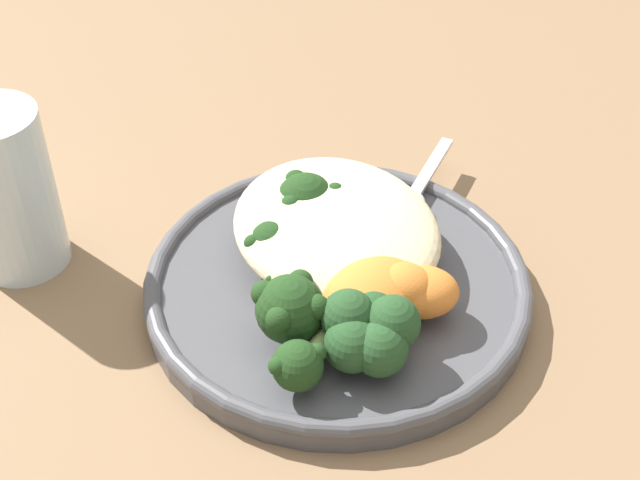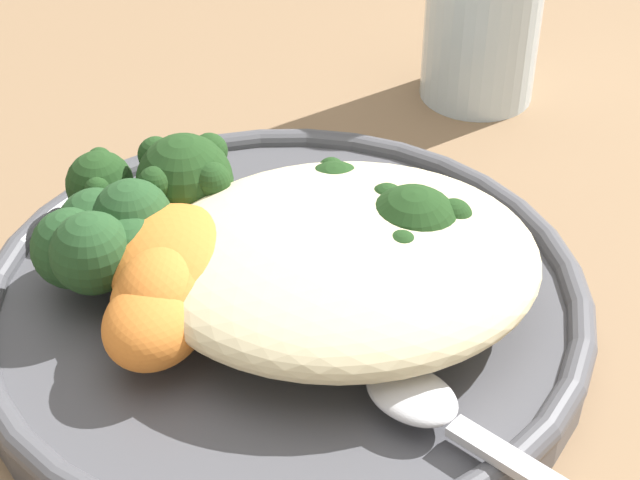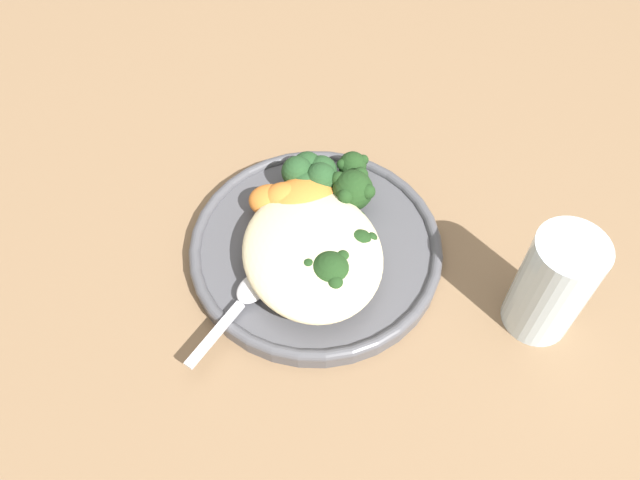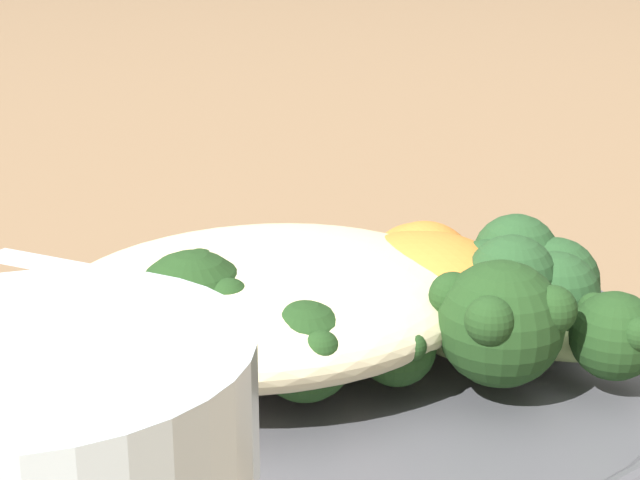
{
  "view_description": "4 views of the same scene",
  "coord_description": "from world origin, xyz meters",
  "px_view_note": "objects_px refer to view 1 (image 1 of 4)",
  "views": [
    {
      "loc": [
        0.38,
        -0.21,
        0.42
      ],
      "look_at": [
        -0.0,
        -0.03,
        0.06
      ],
      "focal_mm": 50.0,
      "sensor_mm": 36.0,
      "label": 1
    },
    {
      "loc": [
        0.02,
        0.32,
        0.31
      ],
      "look_at": [
        -0.02,
        -0.03,
        0.04
      ],
      "focal_mm": 60.0,
      "sensor_mm": 36.0,
      "label": 2
    },
    {
      "loc": [
        -0.36,
        0.07,
        0.54
      ],
      "look_at": [
        -0.01,
        -0.02,
        0.03
      ],
      "focal_mm": 35.0,
      "sensor_mm": 36.0,
      "label": 3
    },
    {
      "loc": [
        -0.15,
        -0.35,
        0.18
      ],
      "look_at": [
        -0.01,
        -0.01,
        0.06
      ],
      "focal_mm": 60.0,
      "sensor_mm": 36.0,
      "label": 4
    }
  ],
  "objects_px": {
    "plate": "(337,285)",
    "broccoli_stalk_3": "(314,282)",
    "broccoli_stalk_5": "(318,343)",
    "sweet_potato_chunk_2": "(421,292)",
    "broccoli_stalk_4": "(296,307)",
    "kale_tuft": "(369,330)",
    "spoon": "(412,196)",
    "sweet_potato_chunk_1": "(398,288)",
    "water_glass": "(7,191)",
    "broccoli_stalk_1": "(315,216)",
    "sweet_potato_chunk_0": "(372,292)",
    "quinoa_mound": "(336,227)",
    "broccoli_stalk_2": "(291,254)",
    "broccoli_stalk_0": "(366,234)",
    "sweet_potato_chunk_3": "(396,292)"
  },
  "relations": [
    {
      "from": "broccoli_stalk_4",
      "to": "sweet_potato_chunk_0",
      "type": "bearing_deg",
      "value": 162.06
    },
    {
      "from": "sweet_potato_chunk_3",
      "to": "sweet_potato_chunk_2",
      "type": "bearing_deg",
      "value": 75.27
    },
    {
      "from": "kale_tuft",
      "to": "water_glass",
      "type": "height_order",
      "value": "water_glass"
    },
    {
      "from": "sweet_potato_chunk_0",
      "to": "sweet_potato_chunk_2",
      "type": "distance_m",
      "value": 0.03
    },
    {
      "from": "broccoli_stalk_2",
      "to": "broccoli_stalk_3",
      "type": "bearing_deg",
      "value": 147.77
    },
    {
      "from": "spoon",
      "to": "broccoli_stalk_5",
      "type": "bearing_deg",
      "value": -179.58
    },
    {
      "from": "broccoli_stalk_4",
      "to": "kale_tuft",
      "type": "distance_m",
      "value": 0.05
    },
    {
      "from": "broccoli_stalk_4",
      "to": "sweet_potato_chunk_3",
      "type": "xyz_separation_m",
      "value": [
        0.01,
        0.06,
        -0.0
      ]
    },
    {
      "from": "plate",
      "to": "water_glass",
      "type": "distance_m",
      "value": 0.23
    },
    {
      "from": "broccoli_stalk_3",
      "to": "spoon",
      "type": "bearing_deg",
      "value": -127.46
    },
    {
      "from": "plate",
      "to": "spoon",
      "type": "distance_m",
      "value": 0.1
    },
    {
      "from": "plate",
      "to": "broccoli_stalk_5",
      "type": "xyz_separation_m",
      "value": [
        0.06,
        -0.04,
        0.02
      ]
    },
    {
      "from": "sweet_potato_chunk_2",
      "to": "spoon",
      "type": "height_order",
      "value": "sweet_potato_chunk_2"
    },
    {
      "from": "broccoli_stalk_4",
      "to": "water_glass",
      "type": "xyz_separation_m",
      "value": [
        -0.17,
        -0.14,
        0.02
      ]
    },
    {
      "from": "plate",
      "to": "broccoli_stalk_1",
      "type": "relative_size",
      "value": 1.92
    },
    {
      "from": "broccoli_stalk_3",
      "to": "spoon",
      "type": "height_order",
      "value": "broccoli_stalk_3"
    },
    {
      "from": "broccoli_stalk_4",
      "to": "plate",
      "type": "bearing_deg",
      "value": -153.53
    },
    {
      "from": "broccoli_stalk_4",
      "to": "water_glass",
      "type": "relative_size",
      "value": 0.76
    },
    {
      "from": "quinoa_mound",
      "to": "broccoli_stalk_5",
      "type": "relative_size",
      "value": 1.44
    },
    {
      "from": "plate",
      "to": "broccoli_stalk_3",
      "type": "bearing_deg",
      "value": -61.75
    },
    {
      "from": "broccoli_stalk_1",
      "to": "sweet_potato_chunk_0",
      "type": "xyz_separation_m",
      "value": [
        0.08,
        0.0,
        -0.0
      ]
    },
    {
      "from": "spoon",
      "to": "sweet_potato_chunk_3",
      "type": "bearing_deg",
      "value": -165.4
    },
    {
      "from": "broccoli_stalk_0",
      "to": "broccoli_stalk_4",
      "type": "xyz_separation_m",
      "value": [
        0.05,
        -0.07,
        0.01
      ]
    },
    {
      "from": "sweet_potato_chunk_3",
      "to": "spoon",
      "type": "xyz_separation_m",
      "value": [
        -0.1,
        0.07,
        -0.01
      ]
    },
    {
      "from": "plate",
      "to": "sweet_potato_chunk_2",
      "type": "xyz_separation_m",
      "value": [
        0.05,
        0.03,
        0.03
      ]
    },
    {
      "from": "plate",
      "to": "broccoli_stalk_4",
      "type": "bearing_deg",
      "value": -50.94
    },
    {
      "from": "quinoa_mound",
      "to": "sweet_potato_chunk_1",
      "type": "height_order",
      "value": "quinoa_mound"
    },
    {
      "from": "broccoli_stalk_5",
      "to": "sweet_potato_chunk_1",
      "type": "height_order",
      "value": "sweet_potato_chunk_1"
    },
    {
      "from": "plate",
      "to": "sweet_potato_chunk_3",
      "type": "distance_m",
      "value": 0.06
    },
    {
      "from": "broccoli_stalk_2",
      "to": "broccoli_stalk_3",
      "type": "relative_size",
      "value": 1.0
    },
    {
      "from": "sweet_potato_chunk_0",
      "to": "broccoli_stalk_4",
      "type": "bearing_deg",
      "value": -95.35
    },
    {
      "from": "plate",
      "to": "broccoli_stalk_0",
      "type": "xyz_separation_m",
      "value": [
        -0.02,
        0.03,
        0.02
      ]
    },
    {
      "from": "quinoa_mound",
      "to": "water_glass",
      "type": "distance_m",
      "value": 0.22
    },
    {
      "from": "water_glass",
      "to": "broccoli_stalk_0",
      "type": "bearing_deg",
      "value": 62.04
    },
    {
      "from": "kale_tuft",
      "to": "spoon",
      "type": "relative_size",
      "value": 0.62
    },
    {
      "from": "broccoli_stalk_5",
      "to": "sweet_potato_chunk_1",
      "type": "relative_size",
      "value": 2.04
    },
    {
      "from": "sweet_potato_chunk_1",
      "to": "water_glass",
      "type": "xyz_separation_m",
      "value": [
        -0.17,
        -0.21,
        0.02
      ]
    },
    {
      "from": "plate",
      "to": "broccoli_stalk_4",
      "type": "height_order",
      "value": "broccoli_stalk_4"
    },
    {
      "from": "quinoa_mound",
      "to": "water_glass",
      "type": "height_order",
      "value": "water_glass"
    },
    {
      "from": "quinoa_mound",
      "to": "broccoli_stalk_3",
      "type": "xyz_separation_m",
      "value": [
        0.04,
        -0.03,
        -0.01
      ]
    },
    {
      "from": "broccoli_stalk_0",
      "to": "water_glass",
      "type": "distance_m",
      "value": 0.24
    },
    {
      "from": "plate",
      "to": "broccoli_stalk_1",
      "type": "height_order",
      "value": "broccoli_stalk_1"
    },
    {
      "from": "broccoli_stalk_0",
      "to": "spoon",
      "type": "bearing_deg",
      "value": -32.46
    },
    {
      "from": "plate",
      "to": "broccoli_stalk_4",
      "type": "xyz_separation_m",
      "value": [
        0.04,
        -0.05,
        0.03
      ]
    },
    {
      "from": "broccoli_stalk_1",
      "to": "broccoli_stalk_3",
      "type": "height_order",
      "value": "broccoli_stalk_1"
    },
    {
      "from": "broccoli_stalk_2",
      "to": "spoon",
      "type": "bearing_deg",
      "value": -113.86
    },
    {
      "from": "broccoli_stalk_2",
      "to": "broccoli_stalk_5",
      "type": "height_order",
      "value": "broccoli_stalk_2"
    },
    {
      "from": "broccoli_stalk_3",
      "to": "plate",
      "type": "bearing_deg",
      "value": -128.96
    },
    {
      "from": "plate",
      "to": "sweet_potato_chunk_0",
      "type": "bearing_deg",
      "value": 4.66
    },
    {
      "from": "plate",
      "to": "broccoli_stalk_2",
      "type": "bearing_deg",
      "value": -120.86
    }
  ]
}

